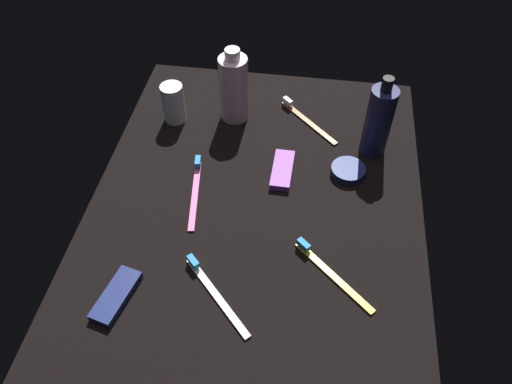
# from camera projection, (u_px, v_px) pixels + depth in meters

# --- Properties ---
(ground_plane) EXTENTS (0.84, 0.64, 0.01)m
(ground_plane) POSITION_uv_depth(u_px,v_px,m) (256.00, 204.00, 0.96)
(ground_plane) COLOR black
(lotion_bottle) EXTENTS (0.05, 0.05, 0.18)m
(lotion_bottle) POSITION_uv_depth(u_px,v_px,m) (378.00, 121.00, 0.99)
(lotion_bottle) COLOR #1B1E46
(lotion_bottle) RESTS_ON ground_plane
(bodywash_bottle) EXTENTS (0.06, 0.06, 0.17)m
(bodywash_bottle) POSITION_uv_depth(u_px,v_px,m) (234.00, 88.00, 1.07)
(bodywash_bottle) COLOR silver
(bodywash_bottle) RESTS_ON ground_plane
(deodorant_stick) EXTENTS (0.05, 0.05, 0.09)m
(deodorant_stick) POSITION_uv_depth(u_px,v_px,m) (173.00, 103.00, 1.08)
(deodorant_stick) COLOR silver
(deodorant_stick) RESTS_ON ground_plane
(toothbrush_pink) EXTENTS (0.18, 0.04, 0.02)m
(toothbrush_pink) POSITION_uv_depth(u_px,v_px,m) (196.00, 188.00, 0.97)
(toothbrush_pink) COLOR #E55999
(toothbrush_pink) RESTS_ON ground_plane
(toothbrush_brown) EXTENTS (0.14, 0.14, 0.02)m
(toothbrush_brown) POSITION_uv_depth(u_px,v_px,m) (305.00, 119.00, 1.11)
(toothbrush_brown) COLOR brown
(toothbrush_brown) RESTS_ON ground_plane
(toothbrush_yellow) EXTENTS (0.13, 0.14, 0.02)m
(toothbrush_yellow) POSITION_uv_depth(u_px,v_px,m) (329.00, 271.00, 0.84)
(toothbrush_yellow) COLOR yellow
(toothbrush_yellow) RESTS_ON ground_plane
(toothbrush_white) EXTENTS (0.14, 0.13, 0.02)m
(toothbrush_white) POSITION_uv_depth(u_px,v_px,m) (213.00, 291.00, 0.82)
(toothbrush_white) COLOR white
(toothbrush_white) RESTS_ON ground_plane
(snack_bar_navy) EXTENTS (0.11, 0.06, 0.01)m
(snack_bar_navy) POSITION_uv_depth(u_px,v_px,m) (116.00, 296.00, 0.81)
(snack_bar_navy) COLOR navy
(snack_bar_navy) RESTS_ON ground_plane
(snack_bar_purple) EXTENTS (0.10, 0.04, 0.01)m
(snack_bar_purple) POSITION_uv_depth(u_px,v_px,m) (282.00, 170.00, 1.00)
(snack_bar_purple) COLOR purple
(snack_bar_purple) RESTS_ON ground_plane
(cream_tin_left) EXTENTS (0.07, 0.07, 0.02)m
(cream_tin_left) POSITION_uv_depth(u_px,v_px,m) (348.00, 171.00, 1.00)
(cream_tin_left) COLOR navy
(cream_tin_left) RESTS_ON ground_plane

